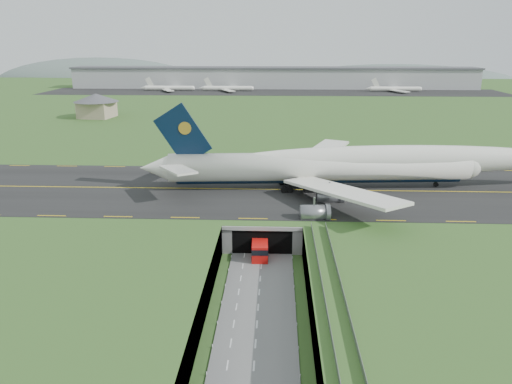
{
  "coord_description": "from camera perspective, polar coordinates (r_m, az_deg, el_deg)",
  "views": [
    {
      "loc": [
        2.6,
        -83.85,
        41.26
      ],
      "look_at": [
        -1.72,
        20.0,
        9.42
      ],
      "focal_mm": 35.0,
      "sensor_mm": 36.0,
      "label": 1
    }
  ],
  "objects": [
    {
      "name": "cargo_terminal",
      "position": [
        384.25,
        2.03,
        12.95
      ],
      "size": [
        320.0,
        67.0,
        15.6
      ],
      "color": "#B2B2B2",
      "rests_on": "ground"
    },
    {
      "name": "tunnel_portal",
      "position": [
        107.51,
        0.84,
        -3.63
      ],
      "size": [
        17.0,
        22.3,
        6.0
      ],
      "color": "gray",
      "rests_on": "ground"
    },
    {
      "name": "shuttle_tram",
      "position": [
        99.24,
        0.45,
        -6.36
      ],
      "size": [
        3.46,
        8.51,
        3.41
      ],
      "rotation": [
        0.0,
        0.0,
        0.03
      ],
      "color": "red",
      "rests_on": "ground"
    },
    {
      "name": "taxiway",
      "position": [
        122.06,
        1.06,
        0.28
      ],
      "size": [
        800.0,
        44.0,
        0.18
      ],
      "primitive_type": "cube",
      "color": "black",
      "rests_on": "airfield_deck"
    },
    {
      "name": "guideway",
      "position": [
        74.52,
        8.74,
        -12.02
      ],
      "size": [
        3.0,
        53.0,
        7.05
      ],
      "color": "#A8A8A3",
      "rests_on": "ground"
    },
    {
      "name": "airfield_deck",
      "position": [
        92.21,
        0.55,
        -7.49
      ],
      "size": [
        800.0,
        800.0,
        6.0
      ],
      "primitive_type": "cube",
      "color": "gray",
      "rests_on": "ground"
    },
    {
      "name": "service_building",
      "position": [
        248.12,
        -17.78,
        9.61
      ],
      "size": [
        23.04,
        23.04,
        11.22
      ],
      "rotation": [
        0.0,
        0.0,
        -0.13
      ],
      "color": "tan",
      "rests_on": "ground"
    },
    {
      "name": "distant_hills",
      "position": [
        519.53,
        9.4,
        11.81
      ],
      "size": [
        700.0,
        91.0,
        60.0
      ],
      "color": "slate",
      "rests_on": "ground"
    },
    {
      "name": "jumbo_jet",
      "position": [
        124.13,
        10.78,
        3.05
      ],
      "size": [
        106.27,
        66.01,
        21.89
      ],
      "rotation": [
        0.0,
        0.0,
        0.07
      ],
      "color": "white",
      "rests_on": "ground"
    },
    {
      "name": "ground",
      "position": [
        93.49,
        0.55,
        -9.16
      ],
      "size": [
        900.0,
        900.0,
        0.0
      ],
      "primitive_type": "plane",
      "color": "#375D25",
      "rests_on": "ground"
    },
    {
      "name": "trench_road",
      "position": [
        86.78,
        0.39,
        -11.28
      ],
      "size": [
        12.0,
        75.0,
        0.2
      ],
      "primitive_type": "cube",
      "color": "slate",
      "rests_on": "ground"
    }
  ]
}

